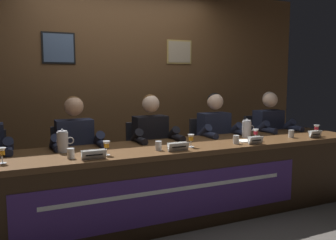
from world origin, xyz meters
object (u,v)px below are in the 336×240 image
object	(u,v)px
conference_table	(173,170)
panelist_far_right	(272,132)
water_cup_right	(236,140)
chair_right	(208,156)
water_cup_center	(159,146)
water_cup_left	(71,154)
water_pitcher_right_side	(247,129)
chair_center	(147,163)
chair_far_right	(261,151)
document_stack_right	(248,141)
water_pitcher_left_side	(63,142)
juice_glass_left	(107,145)
water_cup_far_right	(291,134)
nameplate_far_right	(315,134)
juice_glass_far_left	(2,153)
nameplate_center	(178,147)
juice_glass_center	(191,138)
nameplate_left	(94,155)
panelist_left	(76,148)
juice_glass_far_right	(317,128)
chair_left	(73,171)
juice_glass_right	(256,133)
panelist_center	(153,142)
nameplate_right	(255,140)
panelist_right	(218,137)

from	to	relation	value
conference_table	panelist_far_right	size ratio (longest dim) A/B	3.61
water_cup_right	chair_right	bearing A→B (deg)	78.15
water_cup_center	water_cup_left	bearing A→B (deg)	-179.68
water_cup_left	water_pitcher_right_side	world-z (taller)	water_pitcher_right_side
chair_center	water_cup_center	world-z (taller)	chair_center
chair_far_right	document_stack_right	size ratio (longest dim) A/B	3.79
chair_center	chair_right	size ratio (longest dim) A/B	1.00
chair_center	water_pitcher_left_side	size ratio (longest dim) A/B	4.26
juice_glass_left	water_cup_far_right	size ratio (longest dim) A/B	1.46
nameplate_far_right	water_pitcher_right_side	xyz separation A→B (m)	(-0.67, 0.34, 0.05)
chair_far_right	water_cup_right	bearing A→B (deg)	-141.03
juice_glass_far_left	nameplate_center	world-z (taller)	juice_glass_far_left
water_cup_center	chair_center	bearing A→B (deg)	76.64
panelist_far_right	juice_glass_center	bearing A→B (deg)	-159.20
nameplate_left	water_pitcher_left_side	distance (m)	0.45
juice_glass_far_left	water_cup_far_right	distance (m)	2.92
nameplate_left	document_stack_right	world-z (taller)	nameplate_left
panelist_left	nameplate_center	size ratio (longest dim) A/B	6.13
chair_center	chair_right	xyz separation A→B (m)	(0.82, 0.00, 0.00)
nameplate_center	water_cup_center	world-z (taller)	water_cup_center
chair_center	juice_glass_far_right	size ratio (longest dim) A/B	7.21
water_cup_left	nameplate_center	xyz separation A→B (m)	(0.94, -0.10, 0.00)
water_pitcher_left_side	nameplate_left	bearing A→B (deg)	-65.53
chair_left	chair_far_right	bearing A→B (deg)	0.00
nameplate_center	nameplate_left	bearing A→B (deg)	-179.23
juice_glass_right	water_cup_far_right	distance (m)	0.49
panelist_center	nameplate_far_right	size ratio (longest dim) A/B	7.91
juice_glass_far_left	panelist_far_right	bearing A→B (deg)	9.46
nameplate_right	panelist_far_right	xyz separation A→B (m)	(0.82, 0.69, -0.07)
nameplate_right	panelist_far_right	size ratio (longest dim) A/B	0.13
juice_glass_center	panelist_right	xyz separation A→B (m)	(0.66, 0.56, -0.12)
juice_glass_far_left	water_pitcher_right_side	size ratio (longest dim) A/B	0.59
conference_table	nameplate_right	size ratio (longest dim) A/B	27.91
panelist_far_right	nameplate_left	bearing A→B (deg)	-164.40
juice_glass_far_right	water_cup_far_right	size ratio (longest dim) A/B	1.46
nameplate_center	juice_glass_far_right	distance (m)	1.82
water_cup_center	water_pitcher_left_side	size ratio (longest dim) A/B	0.40
chair_center	water_cup_right	xyz separation A→B (m)	(0.65, -0.80, 0.35)
panelist_left	nameplate_center	xyz separation A→B (m)	(0.79, -0.67, 0.07)
water_cup_left	nameplate_center	world-z (taller)	water_cup_left
water_cup_right	juice_glass_right	bearing A→B (deg)	12.34
chair_left	chair_center	size ratio (longest dim) A/B	1.00
chair_center	nameplate_center	xyz separation A→B (m)	(-0.03, -0.87, 0.35)
panelist_center	water_cup_far_right	xyz separation A→B (m)	(1.43, -0.55, 0.07)
water_pitcher_right_side	conference_table	bearing A→B (deg)	-169.94
juice_glass_right	panelist_far_right	xyz separation A→B (m)	(0.69, 0.54, -0.12)
chair_right	water_pitcher_left_side	distance (m)	1.92
water_cup_left	water_pitcher_left_side	xyz separation A→B (m)	(-0.02, 0.29, 0.06)
chair_center	water_pitcher_right_side	distance (m)	1.19
water_pitcher_right_side	document_stack_right	xyz separation A→B (m)	(-0.15, -0.22, -0.09)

